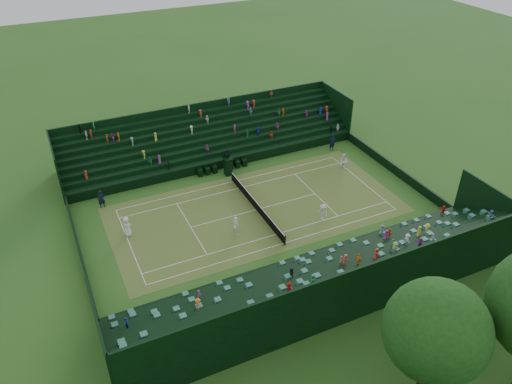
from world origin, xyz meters
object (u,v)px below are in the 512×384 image
tennis_net (256,205)px  player_far_east (323,212)px  player_far_west (344,162)px  player_near_east (236,226)px  umpire_chair (228,164)px  player_near_west (127,227)px

tennis_net → player_far_east: bearing=50.9°
tennis_net → player_far_west: (-2.89, 11.56, 0.36)m
tennis_net → player_near_east: size_ratio=6.18×
tennis_net → player_far_east: player_far_east is taller
umpire_chair → player_near_east: 10.24m
tennis_net → umpire_chair: 7.10m
tennis_net → player_near_east: bearing=-50.1°
umpire_chair → player_near_west: umpire_chair is taller
tennis_net → player_near_west: size_ratio=6.21×
umpire_chair → player_far_west: (4.17, 11.45, -0.37)m
tennis_net → player_near_east: (2.64, -3.16, 0.42)m
player_near_east → player_far_west: (-5.53, 14.72, -0.06)m
player_near_east → player_far_west: player_near_east is taller
umpire_chair → player_far_east: umpire_chair is taller
umpire_chair → player_near_east: umpire_chair is taller
player_near_west → player_far_west: size_ratio=1.06×
player_near_west → player_far_east: bearing=-125.2°
player_near_west → player_near_east: bearing=-132.3°
umpire_chair → player_near_west: 13.16m
umpire_chair → player_far_east: size_ratio=1.82×
umpire_chair → player_near_east: bearing=-18.6°
player_near_east → player_near_west: bearing=37.6°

